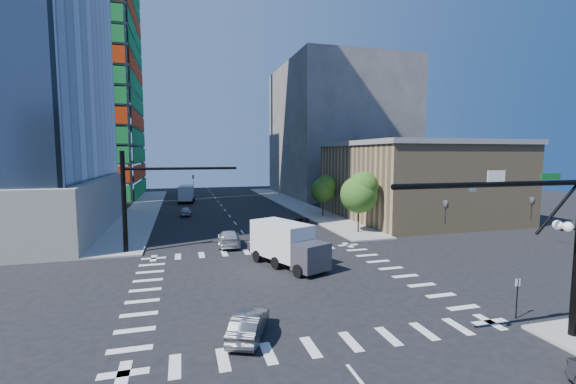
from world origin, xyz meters
name	(u,v)px	position (x,y,z in m)	size (l,w,h in m)	color
ground	(282,283)	(0.00, 0.00, 0.00)	(160.00, 160.00, 0.00)	black
road_markings	(282,283)	(0.00, 0.00, 0.01)	(20.00, 20.00, 0.01)	silver
sidewalk_ne	(293,204)	(12.50, 40.00, 0.07)	(5.00, 60.00, 0.15)	gray
sidewalk_nw	(144,209)	(-12.50, 40.00, 0.07)	(5.00, 60.00, 0.15)	gray
construction_building	(70,75)	(-27.41, 61.93, 24.61)	(25.16, 34.50, 70.60)	gray
commercial_building	(415,180)	(25.00, 22.00, 5.31)	(20.50, 22.50, 10.60)	#9E845B
bg_building_ne	(337,131)	(27.00, 55.00, 14.00)	(24.00, 30.00, 28.00)	#595550
signal_mast_se	(565,237)	(10.60, -11.50, 5.01)	(10.51, 2.48, 9.00)	black
signal_mast_nw	(142,192)	(-10.00, 11.50, 5.49)	(10.20, 0.40, 9.00)	black
tree_south	(360,192)	(12.63, 13.90, 4.69)	(4.16, 4.16, 6.82)	#382316
tree_north	(324,189)	(12.93, 25.90, 3.99)	(3.54, 3.52, 5.78)	#382316
no_parking_sign	(517,294)	(10.70, -9.00, 1.38)	(0.30, 0.06, 2.20)	black
car_nb_far	(301,223)	(7.08, 18.34, 0.64)	(2.11, 4.58, 1.27)	black
car_sb_near	(229,238)	(-2.25, 11.86, 0.74)	(2.08, 5.11, 1.48)	silver
car_sb_mid	(186,211)	(-6.02, 31.92, 0.64)	(1.52, 3.78, 1.29)	#999BA1
car_sb_cross	(249,324)	(-3.57, -7.25, 0.64)	(1.35, 3.88, 1.28)	#525257
box_truck_near	(290,248)	(1.54, 3.51, 1.50)	(5.13, 7.05, 3.40)	black
box_truck_far	(187,195)	(-5.70, 47.97, 1.40)	(3.13, 6.26, 3.17)	black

